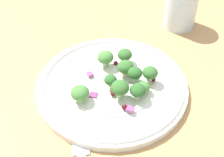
# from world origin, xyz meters

# --- Properties ---
(ground_plane) EXTENTS (1.80, 1.80, 0.02)m
(ground_plane) POSITION_xyz_m (0.00, 0.00, -0.01)
(ground_plane) COLOR tan
(plate) EXTENTS (0.25, 0.25, 0.02)m
(plate) POSITION_xyz_m (0.02, 0.00, 0.01)
(plate) COLOR white
(plate) RESTS_ON ground_plane
(dressing_pool) EXTENTS (0.14, 0.14, 0.00)m
(dressing_pool) POSITION_xyz_m (0.02, 0.00, 0.01)
(dressing_pool) COLOR white
(dressing_pool) RESTS_ON plate
(broccoli_floret_0) EXTENTS (0.03, 0.03, 0.03)m
(broccoli_floret_0) POSITION_xyz_m (-0.01, -0.02, 0.03)
(broccoli_floret_0) COLOR #ADD18E
(broccoli_floret_0) RESTS_ON plate
(broccoli_floret_1) EXTENTS (0.03, 0.03, 0.03)m
(broccoli_floret_1) POSITION_xyz_m (-0.04, -0.00, 0.03)
(broccoli_floret_1) COLOR #9EC684
(broccoli_floret_1) RESTS_ON plate
(broccoli_floret_2) EXTENTS (0.02, 0.02, 0.02)m
(broccoli_floret_2) POSITION_xyz_m (-0.02, 0.00, 0.03)
(broccoli_floret_2) COLOR #8EB77A
(broccoli_floret_2) RESTS_ON plate
(broccoli_floret_3) EXTENTS (0.02, 0.02, 0.02)m
(broccoli_floret_3) POSITION_xyz_m (0.02, 0.01, 0.03)
(broccoli_floret_3) COLOR #8EB77A
(broccoli_floret_3) RESTS_ON plate
(broccoli_floret_4) EXTENTS (0.03, 0.03, 0.03)m
(broccoli_floret_4) POSITION_xyz_m (0.01, 0.03, 0.04)
(broccoli_floret_4) COLOR #8EB77A
(broccoli_floret_4) RESTS_ON plate
(broccoli_floret_5) EXTENTS (0.02, 0.02, 0.03)m
(broccoli_floret_5) POSITION_xyz_m (-0.02, 0.04, 0.03)
(broccoli_floret_5) COLOR #ADD18E
(broccoli_floret_5) RESTS_ON plate
(broccoli_floret_6) EXTENTS (0.02, 0.02, 0.02)m
(broccoli_floret_6) POSITION_xyz_m (-0.03, 0.02, 0.02)
(broccoli_floret_6) COLOR #8EB77A
(broccoli_floret_6) RESTS_ON plate
(broccoli_floret_7) EXTENTS (0.03, 0.03, 0.03)m
(broccoli_floret_7) POSITION_xyz_m (0.07, 0.04, 0.03)
(broccoli_floret_7) COLOR #ADD18E
(broccoli_floret_7) RESTS_ON plate
(broccoli_floret_8) EXTENTS (0.03, 0.03, 0.03)m
(broccoli_floret_8) POSITION_xyz_m (-0.01, -0.05, 0.03)
(broccoli_floret_8) COLOR #9EC684
(broccoli_floret_8) RESTS_ON plate
(broccoli_floret_9) EXTENTS (0.03, 0.03, 0.03)m
(broccoli_floret_9) POSITION_xyz_m (0.03, -0.04, 0.03)
(broccoli_floret_9) COLOR #8EB77A
(broccoli_floret_9) RESTS_ON plate
(cranberry_0) EXTENTS (0.01, 0.01, 0.01)m
(cranberry_0) POSITION_xyz_m (-0.00, 0.06, 0.02)
(cranberry_0) COLOR #4C0A14
(cranberry_0) RESTS_ON plate
(cranberry_1) EXTENTS (0.01, 0.01, 0.01)m
(cranberry_1) POSITION_xyz_m (0.01, -0.05, 0.02)
(cranberry_1) COLOR #4C0A14
(cranberry_1) RESTS_ON plate
(cranberry_2) EXTENTS (0.01, 0.01, 0.01)m
(cranberry_2) POSITION_xyz_m (0.02, 0.03, 0.02)
(cranberry_2) COLOR maroon
(cranberry_2) RESTS_ON plate
(cranberry_3) EXTENTS (0.01, 0.01, 0.01)m
(cranberry_3) POSITION_xyz_m (-0.03, 0.03, 0.02)
(cranberry_3) COLOR maroon
(cranberry_3) RESTS_ON plate
(cranberry_4) EXTENTS (0.01, 0.01, 0.01)m
(cranberry_4) POSITION_xyz_m (0.03, -0.06, 0.02)
(cranberry_4) COLOR maroon
(cranberry_4) RESTS_ON plate
(cranberry_5) EXTENTS (0.01, 0.01, 0.01)m
(cranberry_5) POSITION_xyz_m (-0.01, -0.03, 0.02)
(cranberry_5) COLOR #4C0A14
(cranberry_5) RESTS_ON plate
(cranberry_6) EXTENTS (0.01, 0.01, 0.01)m
(cranberry_6) POSITION_xyz_m (-0.05, -0.00, 0.02)
(cranberry_6) COLOR #4C0A14
(cranberry_6) RESTS_ON plate
(onion_bit_0) EXTENTS (0.01, 0.01, 0.00)m
(onion_bit_0) POSITION_xyz_m (0.05, 0.03, 0.01)
(onion_bit_0) COLOR #843D75
(onion_bit_0) RESTS_ON plate
(onion_bit_1) EXTENTS (0.01, 0.01, 0.01)m
(onion_bit_1) POSITION_xyz_m (-0.00, 0.01, 0.02)
(onion_bit_1) COLOR #934C84
(onion_bit_1) RESTS_ON plate
(onion_bit_2) EXTENTS (0.01, 0.01, 0.01)m
(onion_bit_2) POSITION_xyz_m (-0.01, 0.06, 0.02)
(onion_bit_2) COLOR #934C84
(onion_bit_2) RESTS_ON plate
(onion_bit_3) EXTENTS (0.01, 0.01, 0.01)m
(onion_bit_3) POSITION_xyz_m (0.05, -0.02, 0.02)
(onion_bit_3) COLOR #934C84
(onion_bit_3) RESTS_ON plate
(water_glass) EXTENTS (0.07, 0.07, 0.09)m
(water_glass) POSITION_xyz_m (-0.13, -0.18, 0.04)
(water_glass) COLOR silver
(water_glass) RESTS_ON ground_plane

